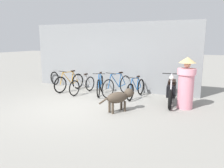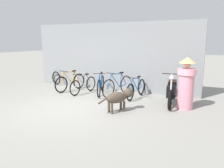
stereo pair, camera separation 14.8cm
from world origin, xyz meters
TOP-DOWN VIEW (x-y plane):
  - ground_plane at (0.00, 0.00)m, footprint 60.00×60.00m
  - shop_wall_back at (0.00, 3.03)m, footprint 7.35×0.20m
  - bicycle_0 at (-1.42, 2.04)m, footprint 0.48×1.64m
  - bicycle_1 at (-0.68, 1.89)m, footprint 0.46×1.60m
  - bicycle_2 at (0.05, 2.00)m, footprint 0.63×1.56m
  - bicycle_3 at (0.70, 2.15)m, footprint 0.55×1.74m
  - bicycle_4 at (1.47, 2.11)m, footprint 0.46×1.64m
  - motorcycle at (2.80, 1.82)m, footprint 0.58×1.99m
  - stray_dog at (1.54, 0.37)m, footprint 0.80×1.05m
  - person_in_robes at (3.27, 1.49)m, footprint 0.78×0.78m
  - spare_tire_left at (-2.79, 2.78)m, footprint 0.63×0.23m

SIDE VIEW (x-z plane):
  - ground_plane at x=0.00m, z-range 0.00..0.00m
  - spare_tire_left at x=-2.79m, z-range 0.00..0.64m
  - bicycle_1 at x=-0.68m, z-range -0.07..0.72m
  - bicycle_4 at x=1.47m, z-range -0.07..0.73m
  - bicycle_0 at x=-1.42m, z-range -0.08..0.79m
  - bicycle_2 at x=0.05m, z-range -0.08..0.80m
  - bicycle_3 at x=0.70m, z-range -0.08..0.83m
  - stray_dog at x=1.54m, z-range 0.10..0.77m
  - motorcycle at x=2.80m, z-range -0.10..0.98m
  - person_in_robes at x=3.27m, z-range 0.02..1.62m
  - shop_wall_back at x=0.00m, z-range 0.00..2.80m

